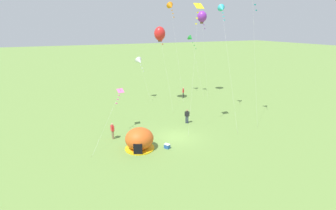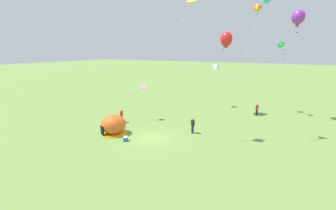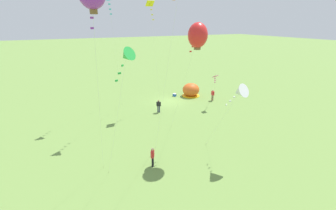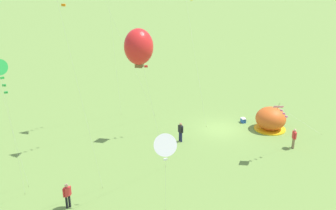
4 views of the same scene
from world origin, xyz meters
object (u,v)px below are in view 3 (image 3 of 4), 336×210
Objects in this scene: kite_white at (239,92)px; person_strolling at (153,156)px; popup_tent at (191,90)px; kite_red at (198,35)px; kite_pink at (215,78)px; person_with_toddler at (159,105)px; cooler_box at (175,95)px; kite_yellow at (151,8)px; person_center_field at (213,95)px; kite_green at (126,56)px.

person_strolling is at bearing -16.08° from kite_white.
kite_red is at bearing 59.68° from popup_tent.
kite_red reaches higher than person_strolling.
kite_white is at bearing 60.98° from kite_pink.
kite_white is (-6.70, 1.93, 5.10)m from person_strolling.
kite_red is (0.59, 9.55, 9.28)m from person_with_toddler.
popup_tent is 2.74m from cooler_box.
person_center_field is at bearing 175.38° from kite_yellow.
person_with_toddler is 0.15× the size of kite_red.
person_strolling is at bearing -142.02° from kite_green.
popup_tent is at bearing -86.88° from kite_pink.
kite_pink is (-7.76, 1.38, 3.21)m from person_with_toddler.
kite_red is (-4.55, -1.09, 9.28)m from person_strolling.
kite_green reaches higher than cooler_box.
person_center_field is (-14.37, -11.44, 0.00)m from person_strolling.
kite_green is at bearing 59.46° from person_with_toddler.
person_strolling is at bearing 13.49° from kite_red.
person_strolling is 8.82m from kite_green.
kite_white is (-2.15, 3.02, -4.18)m from kite_red.
kite_red is (5.62, 14.76, 10.03)m from cooler_box.
kite_pink is 12.10m from kite_yellow.
person_with_toddler is 9.26m from person_center_field.
person_with_toddler is at bearing -82.93° from kite_white.
kite_green is at bearing 35.99° from kite_pink.
person_center_field is 0.25× the size of kite_white.
person_center_field is at bearing -133.49° from kite_red.
kite_pink reaches higher than person_center_field.
cooler_box is 0.11× the size of kite_pink.
person_with_toddler is at bearing 29.46° from popup_tent.
person_strolling is at bearing 49.69° from popup_tent.
kite_yellow reaches higher than kite_red.
kite_green is at bearing 62.94° from kite_yellow.
cooler_box is 7.29m from person_with_toddler.
person_strolling is 0.17× the size of kite_green.
person_strolling and person_with_toddler have the same top height.
kite_green is (7.25, 12.29, 8.40)m from person_with_toddler.
kite_red is at bearing 87.87° from kite_yellow.
person_with_toddler reaches higher than cooler_box.
person_center_field is at bearing -123.85° from kite_pink.
kite_red is at bearing 44.35° from kite_pink.
kite_green is 0.73× the size of kite_yellow.
kite_green is 7.26m from kite_red.
person_strolling is 1.00× the size of person_with_toddler.
popup_tent reaches higher than cooler_box.
kite_pink reaches higher than cooler_box.
popup_tent is 0.21× the size of kite_yellow.
person_with_toddler is 13.65m from kite_white.
person_with_toddler is at bearing -115.78° from person_strolling.
kite_pink is at bearing -144.01° from kite_green.
kite_yellow is at bearing 35.06° from cooler_box.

